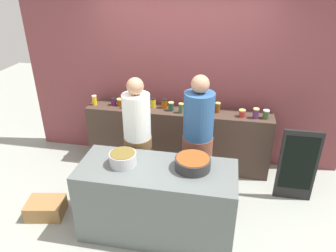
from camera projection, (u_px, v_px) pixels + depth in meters
name	position (u px, v px, depth m)	size (l,w,h in m)	color
ground	(163.00, 212.00, 3.99)	(12.00, 12.00, 0.00)	#949A90
storefront_wall	(182.00, 65.00, 4.59)	(4.80, 0.12, 3.00)	brown
display_shelf	(177.00, 139.00, 4.75)	(2.70, 0.36, 0.93)	#423128
prep_table	(157.00, 201.00, 3.53)	(1.70, 0.70, 0.87)	#596260
preserve_jar_0	(94.00, 100.00, 4.71)	(0.07, 0.07, 0.15)	gold
preserve_jar_1	(114.00, 102.00, 4.70)	(0.08, 0.08, 0.12)	#4B1542
preserve_jar_2	(120.00, 102.00, 4.68)	(0.09, 0.09, 0.11)	#833C0F
preserve_jar_3	(125.00, 105.00, 4.60)	(0.07, 0.07, 0.11)	orange
preserve_jar_4	(135.00, 103.00, 4.63)	(0.08, 0.08, 0.14)	maroon
preserve_jar_5	(153.00, 103.00, 4.63)	(0.08, 0.08, 0.14)	gold
preserve_jar_6	(164.00, 103.00, 4.60)	(0.09, 0.09, 0.14)	#9A460D
preserve_jar_7	(171.00, 106.00, 4.52)	(0.08, 0.08, 0.13)	#264834
preserve_jar_8	(181.00, 108.00, 4.44)	(0.07, 0.07, 0.14)	#3C5D3A
preserve_jar_9	(201.00, 107.00, 4.50)	(0.07, 0.07, 0.13)	#9B4F24
preserve_jar_10	(210.00, 109.00, 4.41)	(0.07, 0.07, 0.14)	#562154
preserve_jar_11	(218.00, 107.00, 4.46)	(0.08, 0.08, 0.15)	brown
preserve_jar_12	(242.00, 113.00, 4.34)	(0.09, 0.09, 0.10)	#B62925
preserve_jar_13	(256.00, 113.00, 4.29)	(0.08, 0.08, 0.14)	#59275C
preserve_jar_14	(266.00, 114.00, 4.28)	(0.09, 0.09, 0.12)	#3A552A
cooking_pot_left	(123.00, 159.00, 3.38)	(0.29, 0.29, 0.14)	#B7B7BC
cooking_pot_center	(193.00, 163.00, 3.32)	(0.38, 0.38, 0.13)	#2D2D2D
cook_with_tongs	(138.00, 148.00, 3.94)	(0.35, 0.35, 1.67)	brown
cook_in_cap	(197.00, 148.00, 3.91)	(0.38, 0.38, 1.70)	brown
bread_crate	(46.00, 208.00, 3.91)	(0.44, 0.33, 0.20)	olive
chalkboard_sign	(298.00, 166.00, 4.02)	(0.47, 0.05, 1.01)	black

